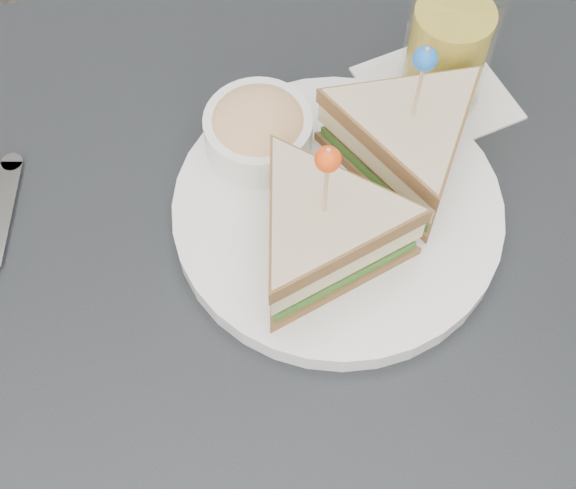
# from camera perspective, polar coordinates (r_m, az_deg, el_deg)

# --- Properties ---
(ground_plane) EXTENTS (3.50, 3.50, 0.00)m
(ground_plane) POSITION_cam_1_polar(r_m,az_deg,el_deg) (1.40, -0.29, -16.59)
(ground_plane) COLOR #3F3833
(table) EXTENTS (0.80, 0.80, 0.75)m
(table) POSITION_cam_1_polar(r_m,az_deg,el_deg) (0.76, -0.52, -5.47)
(table) COLOR black
(table) RESTS_ON ground
(plate_meal) EXTENTS (0.36, 0.36, 0.17)m
(plate_meal) POSITION_cam_1_polar(r_m,az_deg,el_deg) (0.68, 4.32, 4.20)
(plate_meal) COLOR white
(plate_meal) RESTS_ON table
(drink_set) EXTENTS (0.15, 0.15, 0.16)m
(drink_set) POSITION_cam_1_polar(r_m,az_deg,el_deg) (0.76, 11.39, 13.95)
(drink_set) COLOR white
(drink_set) RESTS_ON table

